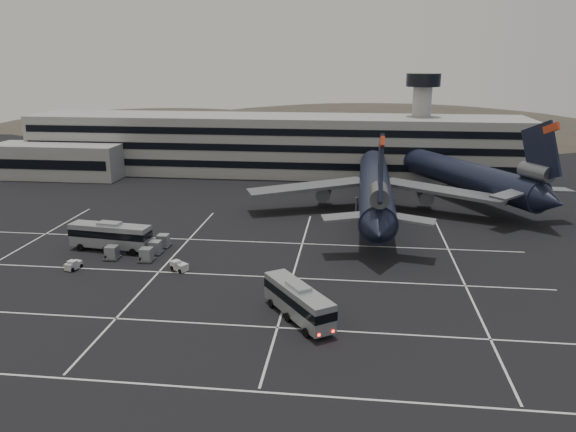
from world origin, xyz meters
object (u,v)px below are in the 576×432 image
(bus_near, at_px, (298,300))
(uld_cluster, at_px, (138,247))
(bus_far, at_px, (110,235))
(trijet_main, at_px, (375,188))
(tug_a, at_px, (73,265))

(bus_near, bearing_deg, uld_cluster, 108.77)
(bus_far, bearing_deg, bus_near, -115.62)
(bus_far, relative_size, uld_cluster, 1.41)
(trijet_main, relative_size, bus_far, 4.58)
(trijet_main, distance_m, uld_cluster, 42.73)
(trijet_main, height_order, bus_far, trijet_main)
(bus_far, bearing_deg, trijet_main, -51.92)
(bus_near, height_order, bus_far, bus_far)
(uld_cluster, bearing_deg, bus_far, 172.19)
(trijet_main, distance_m, tug_a, 52.27)
(tug_a, xyz_separation_m, uld_cluster, (6.33, 7.54, 0.32))
(tug_a, relative_size, uld_cluster, 0.28)
(bus_far, bearing_deg, uld_cluster, -90.64)
(trijet_main, distance_m, bus_near, 44.04)
(bus_near, distance_m, bus_far, 35.68)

